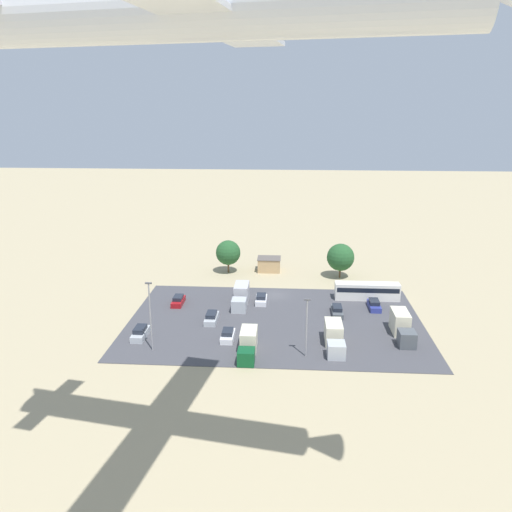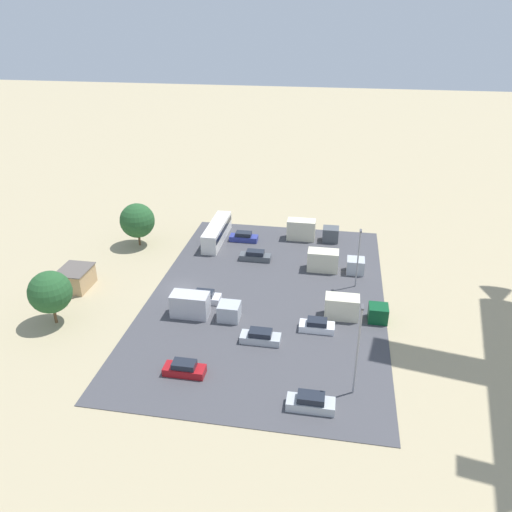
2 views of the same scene
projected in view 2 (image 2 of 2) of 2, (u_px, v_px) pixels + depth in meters
ground_plane at (182, 289)px, 69.08m from camera, size 400.00×400.00×0.00m
parking_lot_surface at (267, 296)px, 67.26m from camera, size 47.43×31.01×0.08m
shed_building at (76, 278)px, 68.82m from camera, size 4.90×4.07×2.88m
bus at (217, 231)px, 82.55m from camera, size 11.53×2.46×3.04m
parked_car_0 at (184, 369)px, 52.66m from camera, size 1.78×4.42×1.53m
parked_car_1 at (260, 337)px, 57.76m from camera, size 1.87×4.68×1.52m
parked_car_2 at (204, 297)px, 65.80m from camera, size 1.92×4.28×1.48m
parked_car_3 at (317, 326)px, 59.83m from camera, size 1.86×4.22×1.49m
parked_car_4 at (311, 403)px, 48.07m from camera, size 1.84×4.70×1.66m
parked_car_5 at (255, 256)px, 76.56m from camera, size 1.75×4.77×1.56m
parked_car_6 at (244, 237)px, 82.88m from camera, size 1.85×4.65×1.55m
parked_truck_0 at (201, 307)px, 62.21m from camera, size 2.46×8.67×3.05m
parked_truck_1 at (332, 262)px, 73.13m from camera, size 2.47×8.26×3.06m
parked_truck_2 at (309, 231)px, 82.95m from camera, size 2.39×8.52×3.38m
parked_truck_3 at (352, 309)px, 61.88m from camera, size 2.31×7.74×2.92m
tree_near_shed at (137, 221)px, 79.94m from camera, size 5.56×5.56×7.10m
tree_apron_mid at (50, 292)px, 59.75m from camera, size 5.17×5.17×6.95m
light_pole_lot_centre at (358, 256)px, 67.44m from camera, size 0.90×0.28×8.55m
light_pole_lot_edge at (358, 348)px, 47.88m from camera, size 0.90×0.28×10.25m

